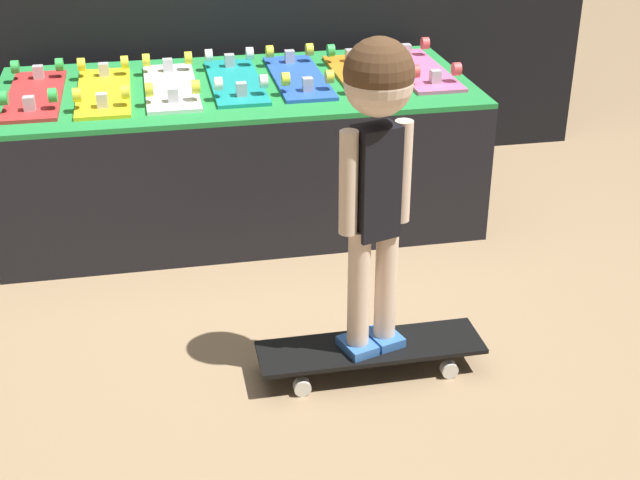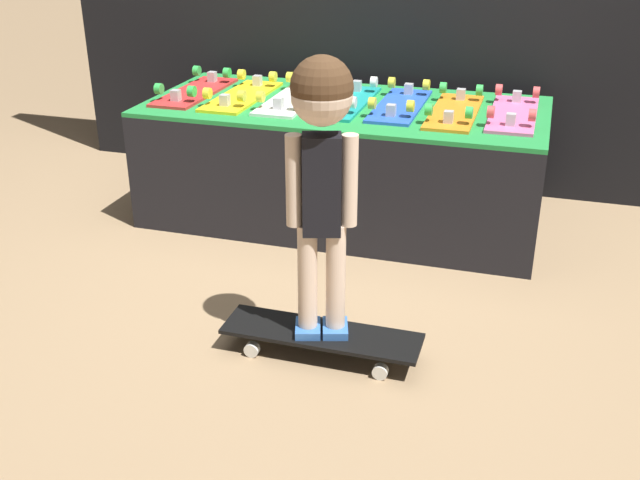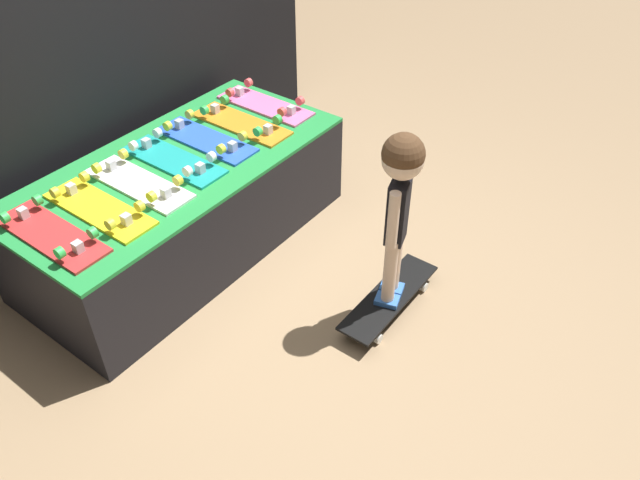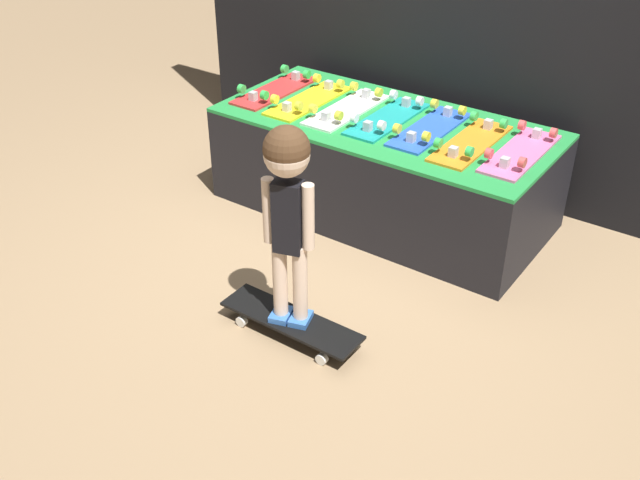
{
  "view_description": "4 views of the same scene",
  "coord_description": "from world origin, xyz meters",
  "px_view_note": "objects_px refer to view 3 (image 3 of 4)",
  "views": [
    {
      "loc": [
        -0.35,
        -2.82,
        1.61
      ],
      "look_at": [
        0.17,
        -0.21,
        0.27
      ],
      "focal_mm": 50.0,
      "sensor_mm": 36.0,
      "label": 1
    },
    {
      "loc": [
        0.9,
        -2.73,
        1.48
      ],
      "look_at": [
        0.15,
        -0.25,
        0.28
      ],
      "focal_mm": 42.0,
      "sensor_mm": 36.0,
      "label": 2
    },
    {
      "loc": [
        -1.81,
        -1.68,
        2.38
      ],
      "look_at": [
        0.19,
        -0.19,
        0.31
      ],
      "focal_mm": 35.0,
      "sensor_mm": 36.0,
      "label": 3
    },
    {
      "loc": [
        1.92,
        -2.72,
        2.24
      ],
      "look_at": [
        0.14,
        -0.2,
        0.27
      ],
      "focal_mm": 42.0,
      "sensor_mm": 36.0,
      "label": 4
    }
  ],
  "objects_px": {
    "skateboard_yellow_on_rack": "(99,207)",
    "skateboard_on_floor": "(389,298)",
    "skateboard_red_on_rack": "(51,233)",
    "skateboard_pink_on_rack": "(265,104)",
    "skateboard_white_on_rack": "(138,182)",
    "child": "(400,190)",
    "skateboard_blue_on_rack": "(206,138)",
    "skateboard_orange_on_rack": "(241,122)",
    "skateboard_teal_on_rack": "(173,159)"
  },
  "relations": [
    {
      "from": "skateboard_yellow_on_rack",
      "to": "skateboard_blue_on_rack",
      "type": "bearing_deg",
      "value": 3.57
    },
    {
      "from": "skateboard_blue_on_rack",
      "to": "skateboard_yellow_on_rack",
      "type": "bearing_deg",
      "value": -176.43
    },
    {
      "from": "child",
      "to": "skateboard_yellow_on_rack",
      "type": "bearing_deg",
      "value": 105.49
    },
    {
      "from": "skateboard_orange_on_rack",
      "to": "child",
      "type": "distance_m",
      "value": 1.26
    },
    {
      "from": "skateboard_white_on_rack",
      "to": "skateboard_on_floor",
      "type": "xyz_separation_m",
      "value": [
        0.51,
        -1.22,
        -0.51
      ]
    },
    {
      "from": "skateboard_red_on_rack",
      "to": "skateboard_teal_on_rack",
      "type": "relative_size",
      "value": 1.0
    },
    {
      "from": "skateboard_red_on_rack",
      "to": "skateboard_blue_on_rack",
      "type": "bearing_deg",
      "value": 1.89
    },
    {
      "from": "skateboard_yellow_on_rack",
      "to": "skateboard_on_floor",
      "type": "distance_m",
      "value": 1.52
    },
    {
      "from": "skateboard_blue_on_rack",
      "to": "skateboard_on_floor",
      "type": "xyz_separation_m",
      "value": [
        -0.0,
        -1.25,
        -0.51
      ]
    },
    {
      "from": "skateboard_red_on_rack",
      "to": "child",
      "type": "distance_m",
      "value": 1.6
    },
    {
      "from": "skateboard_red_on_rack",
      "to": "skateboard_orange_on_rack",
      "type": "xyz_separation_m",
      "value": [
        1.29,
        0.0,
        0.0
      ]
    },
    {
      "from": "skateboard_teal_on_rack",
      "to": "skateboard_blue_on_rack",
      "type": "height_order",
      "value": "same"
    },
    {
      "from": "skateboard_white_on_rack",
      "to": "skateboard_orange_on_rack",
      "type": "height_order",
      "value": "same"
    },
    {
      "from": "skateboard_orange_on_rack",
      "to": "skateboard_pink_on_rack",
      "type": "xyz_separation_m",
      "value": [
        0.26,
        0.04,
        0.0
      ]
    },
    {
      "from": "child",
      "to": "skateboard_white_on_rack",
      "type": "bearing_deg",
      "value": 95.7
    },
    {
      "from": "skateboard_yellow_on_rack",
      "to": "skateboard_teal_on_rack",
      "type": "height_order",
      "value": "same"
    },
    {
      "from": "skateboard_yellow_on_rack",
      "to": "skateboard_on_floor",
      "type": "relative_size",
      "value": 0.9
    },
    {
      "from": "skateboard_white_on_rack",
      "to": "skateboard_on_floor",
      "type": "distance_m",
      "value": 1.42
    },
    {
      "from": "skateboard_red_on_rack",
      "to": "skateboard_pink_on_rack",
      "type": "relative_size",
      "value": 1.0
    },
    {
      "from": "skateboard_orange_on_rack",
      "to": "skateboard_on_floor",
      "type": "bearing_deg",
      "value": -102.07
    },
    {
      "from": "skateboard_white_on_rack",
      "to": "child",
      "type": "bearing_deg",
      "value": -67.21
    },
    {
      "from": "skateboard_yellow_on_rack",
      "to": "skateboard_blue_on_rack",
      "type": "distance_m",
      "value": 0.77
    },
    {
      "from": "skateboard_blue_on_rack",
      "to": "skateboard_on_floor",
      "type": "relative_size",
      "value": 0.9
    },
    {
      "from": "skateboard_yellow_on_rack",
      "to": "skateboard_orange_on_rack",
      "type": "relative_size",
      "value": 1.0
    },
    {
      "from": "skateboard_pink_on_rack",
      "to": "child",
      "type": "xyz_separation_m",
      "value": [
        -0.52,
        -1.26,
        0.17
      ]
    },
    {
      "from": "skateboard_white_on_rack",
      "to": "skateboard_pink_on_rack",
      "type": "relative_size",
      "value": 1.0
    },
    {
      "from": "skateboard_pink_on_rack",
      "to": "skateboard_red_on_rack",
      "type": "bearing_deg",
      "value": -178.62
    },
    {
      "from": "skateboard_teal_on_rack",
      "to": "skateboard_pink_on_rack",
      "type": "height_order",
      "value": "same"
    },
    {
      "from": "skateboard_white_on_rack",
      "to": "skateboard_teal_on_rack",
      "type": "distance_m",
      "value": 0.26
    },
    {
      "from": "skateboard_on_floor",
      "to": "child",
      "type": "relative_size",
      "value": 0.73
    },
    {
      "from": "skateboard_red_on_rack",
      "to": "skateboard_teal_on_rack",
      "type": "height_order",
      "value": "same"
    },
    {
      "from": "skateboard_red_on_rack",
      "to": "skateboard_pink_on_rack",
      "type": "bearing_deg",
      "value": 1.38
    },
    {
      "from": "skateboard_white_on_rack",
      "to": "skateboard_teal_on_rack",
      "type": "height_order",
      "value": "same"
    },
    {
      "from": "skateboard_yellow_on_rack",
      "to": "skateboard_orange_on_rack",
      "type": "bearing_deg",
      "value": 0.8
    },
    {
      "from": "skateboard_blue_on_rack",
      "to": "skateboard_orange_on_rack",
      "type": "xyz_separation_m",
      "value": [
        0.26,
        -0.03,
        0.0
      ]
    },
    {
      "from": "skateboard_orange_on_rack",
      "to": "child",
      "type": "relative_size",
      "value": 0.66
    },
    {
      "from": "skateboard_orange_on_rack",
      "to": "skateboard_white_on_rack",
      "type": "bearing_deg",
      "value": 180.0
    },
    {
      "from": "skateboard_blue_on_rack",
      "to": "child",
      "type": "distance_m",
      "value": 1.27
    },
    {
      "from": "skateboard_white_on_rack",
      "to": "child",
      "type": "distance_m",
      "value": 1.33
    },
    {
      "from": "skateboard_red_on_rack",
      "to": "skateboard_blue_on_rack",
      "type": "distance_m",
      "value": 1.03
    },
    {
      "from": "skateboard_teal_on_rack",
      "to": "skateboard_blue_on_rack",
      "type": "bearing_deg",
      "value": 2.73
    },
    {
      "from": "skateboard_yellow_on_rack",
      "to": "skateboard_on_floor",
      "type": "xyz_separation_m",
      "value": [
        0.77,
        -1.21,
        -0.51
      ]
    },
    {
      "from": "skateboard_orange_on_rack",
      "to": "skateboard_blue_on_rack",
      "type": "bearing_deg",
      "value": 172.52
    },
    {
      "from": "skateboard_orange_on_rack",
      "to": "skateboard_teal_on_rack",
      "type": "bearing_deg",
      "value": 177.61
    },
    {
      "from": "skateboard_yellow_on_rack",
      "to": "skateboard_pink_on_rack",
      "type": "height_order",
      "value": "same"
    },
    {
      "from": "skateboard_teal_on_rack",
      "to": "skateboard_blue_on_rack",
      "type": "distance_m",
      "value": 0.26
    },
    {
      "from": "skateboard_blue_on_rack",
      "to": "skateboard_pink_on_rack",
      "type": "distance_m",
      "value": 0.52
    },
    {
      "from": "skateboard_yellow_on_rack",
      "to": "skateboard_teal_on_rack",
      "type": "relative_size",
      "value": 1.0
    },
    {
      "from": "skateboard_blue_on_rack",
      "to": "skateboard_on_floor",
      "type": "bearing_deg",
      "value": -90.14
    },
    {
      "from": "skateboard_yellow_on_rack",
      "to": "skateboard_orange_on_rack",
      "type": "xyz_separation_m",
      "value": [
        1.03,
        0.01,
        0.0
      ]
    }
  ]
}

